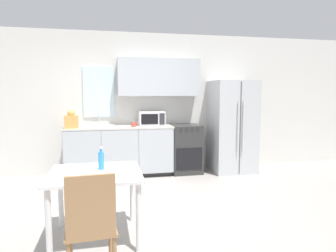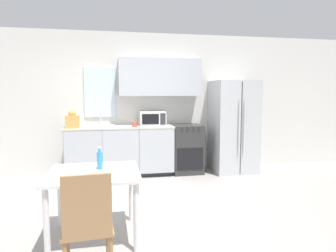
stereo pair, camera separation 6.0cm
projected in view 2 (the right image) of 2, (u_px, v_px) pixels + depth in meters
The scene contains 12 objects.
ground_plane at pixel (144, 209), 3.98m from camera, with size 12.00×12.00×0.00m, color gray.
wall_back at pixel (135, 99), 5.84m from camera, with size 12.00×0.38×2.70m.
kitchen_counter at pixel (120, 151), 5.59m from camera, with size 1.97×0.62×0.93m.
oven_range at pixel (186, 149), 5.83m from camera, with size 0.57×0.62×0.93m.
refrigerator at pixel (233, 126), 5.88m from camera, with size 0.82×0.80×1.78m.
kitchen_sink at pixel (100, 126), 5.49m from camera, with size 0.57×0.45×0.27m.
microwave at pixel (152, 118), 5.73m from camera, with size 0.49×0.37×0.26m.
coffee_mug at pixel (135, 124), 5.44m from camera, with size 0.12×0.09×0.09m.
grocery_bag_0 at pixel (72, 120), 5.23m from camera, with size 0.24×0.21×0.32m.
dining_table at pixel (94, 182), 3.12m from camera, with size 0.93×0.86×0.72m.
dining_chair_near at pixel (87, 221), 2.33m from camera, with size 0.43×0.43×0.93m.
drink_bottle at pixel (100, 160), 3.20m from camera, with size 0.06×0.06×0.24m.
Camera 2 is at (-0.41, -3.83, 1.52)m, focal length 32.00 mm.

